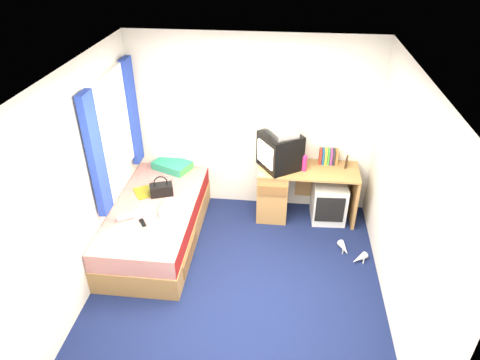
# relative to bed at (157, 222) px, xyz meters

# --- Properties ---
(ground) EXTENTS (3.40, 3.40, 0.00)m
(ground) POSITION_rel_bed_xyz_m (1.10, -0.70, -0.27)
(ground) COLOR #0C1438
(ground) RESTS_ON ground
(room_shell) EXTENTS (3.40, 3.40, 3.40)m
(room_shell) POSITION_rel_bed_xyz_m (1.10, -0.70, 1.18)
(room_shell) COLOR white
(room_shell) RESTS_ON ground
(bed) EXTENTS (1.01, 2.00, 0.54)m
(bed) POSITION_rel_bed_xyz_m (0.00, 0.00, 0.00)
(bed) COLOR #A57944
(bed) RESTS_ON ground
(pillow) EXTENTS (0.58, 0.48, 0.11)m
(pillow) POSITION_rel_bed_xyz_m (0.01, 0.88, 0.33)
(pillow) COLOR #177296
(pillow) RESTS_ON bed
(desk) EXTENTS (1.30, 0.55, 0.75)m
(desk) POSITION_rel_bed_xyz_m (1.59, 0.74, 0.14)
(desk) COLOR #A57944
(desk) RESTS_ON ground
(storage_cube) EXTENTS (0.46, 0.46, 0.54)m
(storage_cube) POSITION_rel_bed_xyz_m (2.17, 0.70, 0.00)
(storage_cube) COLOR silver
(storage_cube) RESTS_ON ground
(crt_tv) EXTENTS (0.62, 0.63, 0.47)m
(crt_tv) POSITION_rel_bed_xyz_m (1.48, 0.74, 0.72)
(crt_tv) COLOR black
(crt_tv) RESTS_ON desk
(vcr) EXTENTS (0.46, 0.50, 0.08)m
(vcr) POSITION_rel_bed_xyz_m (1.49, 0.74, 0.99)
(vcr) COLOR silver
(vcr) RESTS_ON crt_tv
(book_row) EXTENTS (0.24, 0.13, 0.20)m
(book_row) POSITION_rel_bed_xyz_m (2.12, 0.90, 0.58)
(book_row) COLOR maroon
(book_row) RESTS_ON desk
(picture_frame) EXTENTS (0.05, 0.12, 0.14)m
(picture_frame) POSITION_rel_bed_xyz_m (2.35, 0.83, 0.55)
(picture_frame) COLOR black
(picture_frame) RESTS_ON desk
(pink_water_bottle) EXTENTS (0.08, 0.08, 0.20)m
(pink_water_bottle) POSITION_rel_bed_xyz_m (1.80, 0.67, 0.58)
(pink_water_bottle) COLOR #E21F5E
(pink_water_bottle) RESTS_ON desk
(aerosol_can) EXTENTS (0.06, 0.06, 0.18)m
(aerosol_can) POSITION_rel_bed_xyz_m (1.72, 0.74, 0.57)
(aerosol_can) COLOR silver
(aerosol_can) RESTS_ON desk
(handbag) EXTENTS (0.32, 0.24, 0.27)m
(handbag) POSITION_rel_bed_xyz_m (0.03, 0.23, 0.35)
(handbag) COLOR black
(handbag) RESTS_ON bed
(towel) EXTENTS (0.35, 0.31, 0.11)m
(towel) POSITION_rel_bed_xyz_m (0.30, -0.14, 0.33)
(towel) COLOR silver
(towel) RESTS_ON bed
(magazine) EXTENTS (0.33, 0.35, 0.01)m
(magazine) POSITION_rel_bed_xyz_m (-0.21, 0.24, 0.28)
(magazine) COLOR yellow
(magazine) RESTS_ON bed
(water_bottle) EXTENTS (0.21, 0.16, 0.07)m
(water_bottle) POSITION_rel_bed_xyz_m (-0.25, -0.32, 0.31)
(water_bottle) COLOR silver
(water_bottle) RESTS_ON bed
(colour_swatch_fan) EXTENTS (0.22, 0.17, 0.01)m
(colour_swatch_fan) POSITION_rel_bed_xyz_m (0.03, -0.46, 0.28)
(colour_swatch_fan) COLOR #F4AC36
(colour_swatch_fan) RESTS_ON bed
(remote_control) EXTENTS (0.13, 0.16, 0.02)m
(remote_control) POSITION_rel_bed_xyz_m (-0.03, -0.39, 0.28)
(remote_control) COLOR black
(remote_control) RESTS_ON bed
(window_assembly) EXTENTS (0.11, 1.42, 1.40)m
(window_assembly) POSITION_rel_bed_xyz_m (-0.45, 0.20, 1.15)
(window_assembly) COLOR silver
(window_assembly) RESTS_ON room_shell
(white_heels) EXTENTS (0.35, 0.40, 0.09)m
(white_heels) POSITION_rel_bed_xyz_m (2.43, -0.05, -0.23)
(white_heels) COLOR silver
(white_heels) RESTS_ON ground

